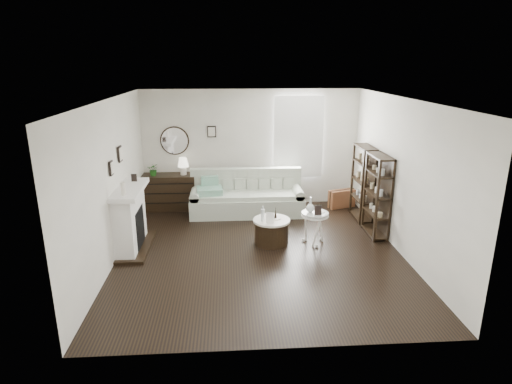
{
  "coord_description": "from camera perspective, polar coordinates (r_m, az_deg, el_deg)",
  "views": [
    {
      "loc": [
        -0.54,
        -7.06,
        3.29
      ],
      "look_at": [
        -0.01,
        0.8,
        0.88
      ],
      "focal_mm": 30.0,
      "sensor_mm": 36.0,
      "label": 1
    }
  ],
  "objects": [
    {
      "name": "flask_ped",
      "position": [
        7.94,
        7.27,
        -1.69
      ],
      "size": [
        0.16,
        0.16,
        0.29
      ],
      "primitive_type": null,
      "color": "silver",
      "rests_on": "pedestal_table"
    },
    {
      "name": "sofa",
      "position": [
        9.61,
        -1.25,
        -0.94
      ],
      "size": [
        2.51,
        0.87,
        0.97
      ],
      "color": "#AEB8A4",
      "rests_on": "ground"
    },
    {
      "name": "pedestal_table",
      "position": [
        8.0,
        7.87,
        -3.06
      ],
      "size": [
        0.51,
        0.51,
        0.61
      ],
      "rotation": [
        0.0,
        0.0,
        0.07
      ],
      "color": "silver",
      "rests_on": "ground"
    },
    {
      "name": "bottle_drum",
      "position": [
        7.81,
        0.9,
        -2.9
      ],
      "size": [
        0.07,
        0.07,
        0.29
      ],
      "primitive_type": "cylinder",
      "color": "silver",
      "rests_on": "drum_table"
    },
    {
      "name": "eiffel_drum",
      "position": [
        7.97,
        2.61,
        -2.88
      ],
      "size": [
        0.14,
        0.14,
        0.2
      ],
      "primitive_type": null,
      "rotation": [
        0.0,
        0.0,
        0.3
      ],
      "color": "black",
      "rests_on": "drum_table"
    },
    {
      "name": "suitcase",
      "position": [
        10.2,
        11.35,
        -0.88
      ],
      "size": [
        0.67,
        0.4,
        0.42
      ],
      "primitive_type": "cube",
      "rotation": [
        0.0,
        0.0,
        0.33
      ],
      "color": "brown",
      "rests_on": "ground"
    },
    {
      "name": "table_lamp",
      "position": [
        9.85,
        -9.68,
        3.41
      ],
      "size": [
        0.26,
        0.26,
        0.39
      ],
      "primitive_type": null,
      "rotation": [
        0.0,
        0.0,
        -0.06
      ],
      "color": "white",
      "rests_on": "dresser"
    },
    {
      "name": "shelf_unit_far",
      "position": [
        9.41,
        14.07,
        1.19
      ],
      "size": [
        0.3,
        0.8,
        1.6
      ],
      "color": "black",
      "rests_on": "ground"
    },
    {
      "name": "card_frame_drum",
      "position": [
        7.75,
        1.88,
        -3.46
      ],
      "size": [
        0.15,
        0.07,
        0.19
      ],
      "primitive_type": "cube",
      "rotation": [
        -0.21,
        0.0,
        -0.09
      ],
      "color": "white",
      "rests_on": "drum_table"
    },
    {
      "name": "quilt",
      "position": [
        9.42,
        -6.21,
        0.16
      ],
      "size": [
        0.59,
        0.5,
        0.14
      ],
      "primitive_type": "cube",
      "rotation": [
        0.0,
        0.0,
        0.09
      ],
      "color": "#258A63",
      "rests_on": "sofa"
    },
    {
      "name": "card_frame_ped",
      "position": [
        7.84,
        8.26,
        -2.42
      ],
      "size": [
        0.13,
        0.05,
        0.18
      ],
      "primitive_type": "cube",
      "rotation": [
        -0.21,
        0.0,
        0.02
      ],
      "color": "black",
      "rests_on": "pedestal_table"
    },
    {
      "name": "dresser",
      "position": [
        10.05,
        -11.53,
        0.02
      ],
      "size": [
        1.22,
        0.52,
        0.81
      ],
      "color": "black",
      "rests_on": "ground"
    },
    {
      "name": "fireplace",
      "position": [
        8.05,
        -16.37,
        -3.66
      ],
      "size": [
        0.5,
        1.4,
        1.84
      ],
      "color": "white",
      "rests_on": "ground"
    },
    {
      "name": "drum_table",
      "position": [
        8.04,
        2.07,
        -5.25
      ],
      "size": [
        0.69,
        0.69,
        0.48
      ],
      "rotation": [
        0.0,
        0.0,
        -0.14
      ],
      "color": "black",
      "rests_on": "ground"
    },
    {
      "name": "room",
      "position": [
        9.98,
        3.56,
        7.25
      ],
      "size": [
        5.5,
        5.5,
        5.5
      ],
      "color": "black",
      "rests_on": "ground"
    },
    {
      "name": "eiffel_ped",
      "position": [
        8.01,
        8.56,
        -2.02
      ],
      "size": [
        0.13,
        0.13,
        0.17
      ],
      "primitive_type": null,
      "rotation": [
        0.0,
        0.0,
        -0.3
      ],
      "color": "black",
      "rests_on": "pedestal_table"
    },
    {
      "name": "potted_plant",
      "position": [
        9.9,
        -13.5,
        2.93
      ],
      "size": [
        0.26,
        0.22,
        0.28
      ],
      "primitive_type": "imported",
      "rotation": [
        0.0,
        0.0,
        -0.01
      ],
      "color": "#1C5217",
      "rests_on": "dresser"
    },
    {
      "name": "shelf_unit_near",
      "position": [
        8.59,
        15.85,
        -0.46
      ],
      "size": [
        0.3,
        0.8,
        1.6
      ],
      "color": "black",
      "rests_on": "ground"
    }
  ]
}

